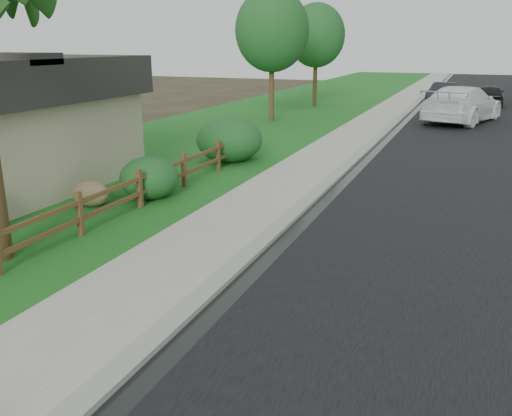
% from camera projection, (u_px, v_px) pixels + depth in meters
% --- Properties ---
extents(ground, '(120.00, 120.00, 0.00)m').
position_uv_depth(ground, '(41.00, 414.00, 6.55)').
color(ground, '#32261B').
extents(road, '(8.00, 90.00, 0.02)m').
position_uv_depth(road, '(478.00, 110.00, 35.93)').
color(road, black).
rests_on(road, ground).
extents(curb, '(0.40, 90.00, 0.12)m').
position_uv_depth(curb, '(413.00, 107.00, 37.42)').
color(curb, gray).
rests_on(curb, ground).
extents(wet_gutter, '(0.50, 90.00, 0.00)m').
position_uv_depth(wet_gutter, '(418.00, 107.00, 37.31)').
color(wet_gutter, black).
rests_on(wet_gutter, road).
extents(sidewalk, '(2.20, 90.00, 0.10)m').
position_uv_depth(sidewalk, '(394.00, 106.00, 37.89)').
color(sidewalk, gray).
rests_on(sidewalk, ground).
extents(grass_strip, '(1.60, 90.00, 0.06)m').
position_uv_depth(grass_strip, '(367.00, 105.00, 38.58)').
color(grass_strip, '#1A5C1F').
rests_on(grass_strip, ground).
extents(lawn_near, '(9.00, 90.00, 0.04)m').
position_uv_depth(lawn_near, '(297.00, 102.00, 40.44)').
color(lawn_near, '#1A5C1F').
rests_on(lawn_near, ground).
extents(ranch_fence, '(0.12, 16.92, 1.10)m').
position_uv_depth(ranch_fence, '(112.00, 199.00, 13.33)').
color(ranch_fence, '#4A3318').
rests_on(ranch_fence, ground).
extents(white_suv, '(4.62, 7.40, 2.00)m').
position_uv_depth(white_suv, '(462.00, 104.00, 30.09)').
color(white_suv, white).
rests_on(white_suv, road).
extents(dark_car_mid, '(1.92, 4.51, 1.52)m').
position_uv_depth(dark_car_mid, '(489.00, 95.00, 37.81)').
color(dark_car_mid, black).
rests_on(dark_car_mid, road).
extents(dark_car_far, '(2.20, 4.45, 1.40)m').
position_uv_depth(dark_car_far, '(443.00, 92.00, 40.70)').
color(dark_car_far, black).
rests_on(dark_car_far, road).
extents(boulder, '(1.19, 0.98, 0.71)m').
position_uv_depth(boulder, '(91.00, 194.00, 14.75)').
color(boulder, olive).
rests_on(boulder, ground).
extents(shrub_c, '(2.19, 2.19, 1.22)m').
position_uv_depth(shrub_c, '(149.00, 178.00, 15.39)').
color(shrub_c, '#19471D').
rests_on(shrub_c, ground).
extents(shrub_d, '(3.25, 3.25, 1.68)m').
position_uv_depth(shrub_d, '(230.00, 140.00, 20.11)').
color(shrub_d, '#19471D').
rests_on(shrub_d, ground).
extents(tree_near_left, '(4.03, 4.03, 7.14)m').
position_uv_depth(tree_near_left, '(272.00, 31.00, 29.33)').
color(tree_near_left, '#3D2719').
rests_on(tree_near_left, ground).
extents(tree_mid_left, '(3.84, 3.84, 6.87)m').
position_uv_depth(tree_mid_left, '(316.00, 36.00, 36.39)').
color(tree_mid_left, '#3D2719').
rests_on(tree_mid_left, ground).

